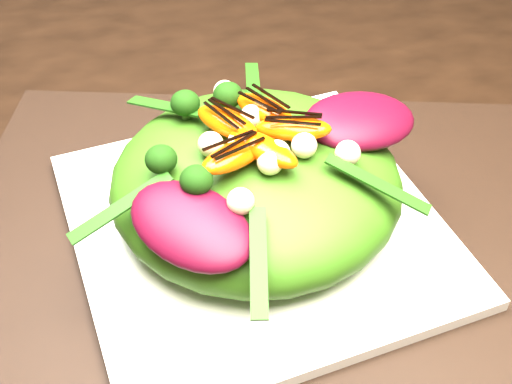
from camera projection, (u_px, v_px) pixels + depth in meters
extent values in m
cube|color=black|center=(160.00, 228.00, 0.60)|extent=(1.60, 0.90, 0.75)
cube|color=black|center=(256.00, 232.00, 0.56)|extent=(0.58, 0.49, 0.00)
cube|color=silver|center=(256.00, 226.00, 0.56)|extent=(0.33, 0.33, 0.01)
cylinder|color=white|center=(256.00, 214.00, 0.55)|extent=(0.27, 0.27, 0.02)
ellipsoid|color=#346312|center=(256.00, 181.00, 0.53)|extent=(0.26, 0.26, 0.08)
ellipsoid|color=#3F0616|center=(360.00, 121.00, 0.52)|extent=(0.10, 0.07, 0.02)
ellipsoid|color=#E84303|center=(218.00, 118.00, 0.51)|extent=(0.06, 0.03, 0.01)
sphere|color=black|center=(150.00, 130.00, 0.50)|extent=(0.03, 0.03, 0.03)
sphere|color=beige|center=(306.00, 184.00, 0.46)|extent=(0.02, 0.02, 0.02)
cube|color=black|center=(217.00, 109.00, 0.51)|extent=(0.04, 0.01, 0.00)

